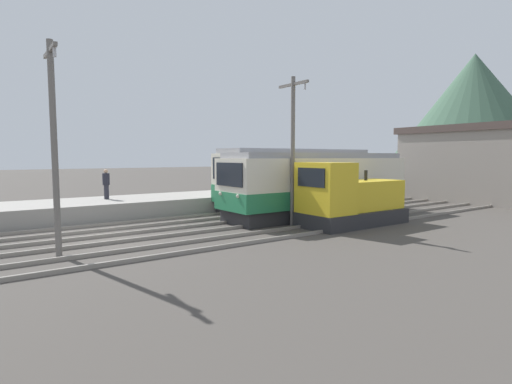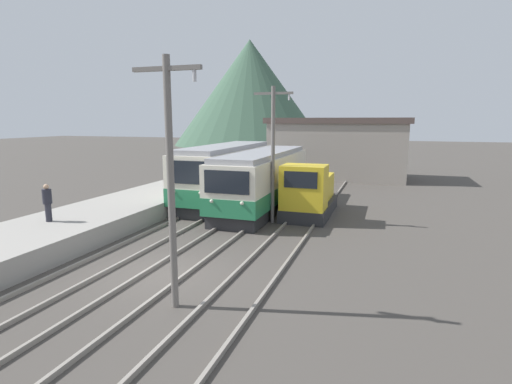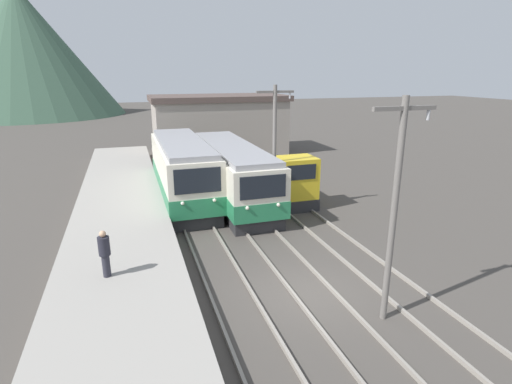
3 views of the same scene
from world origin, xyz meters
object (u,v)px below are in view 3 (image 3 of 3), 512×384
at_px(commuter_train_center, 232,175).
at_px(catenary_mast_near, 395,206).
at_px(shunting_locomotive, 284,181).
at_px(catenary_mast_mid, 275,147).
at_px(person_on_platform, 105,252).
at_px(commuter_train_left, 183,173).

relative_size(commuter_train_center, catenary_mast_near, 1.67).
relative_size(shunting_locomotive, catenary_mast_mid, 0.80).
height_order(catenary_mast_near, person_on_platform, catenary_mast_near).
bearing_deg(shunting_locomotive, commuter_train_center, 162.96).
relative_size(shunting_locomotive, person_on_platform, 3.37).
relative_size(commuter_train_left, person_on_platform, 6.51).
relative_size(commuter_train_center, catenary_mast_mid, 1.67).
distance_m(shunting_locomotive, catenary_mast_mid, 3.73).
distance_m(catenary_mast_near, person_on_platform, 9.36).
bearing_deg(catenary_mast_near, commuter_train_center, 96.50).
bearing_deg(commuter_train_center, commuter_train_left, 161.42).
bearing_deg(commuter_train_left, catenary_mast_near, -73.10).
distance_m(commuter_train_center, catenary_mast_near, 13.50).
relative_size(commuter_train_left, catenary_mast_near, 1.54).
height_order(commuter_train_left, commuter_train_center, commuter_train_left).
height_order(commuter_train_center, catenary_mast_mid, catenary_mast_mid).
bearing_deg(catenary_mast_mid, shunting_locomotive, 56.29).
height_order(shunting_locomotive, person_on_platform, shunting_locomotive).
bearing_deg(person_on_platform, catenary_mast_mid, 37.10).
bearing_deg(commuter_train_center, catenary_mast_mid, -64.47).
xyz_separation_m(commuter_train_left, catenary_mast_mid, (4.31, -4.10, 2.06)).
xyz_separation_m(catenary_mast_mid, person_on_platform, (-8.34, -6.31, -1.97)).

